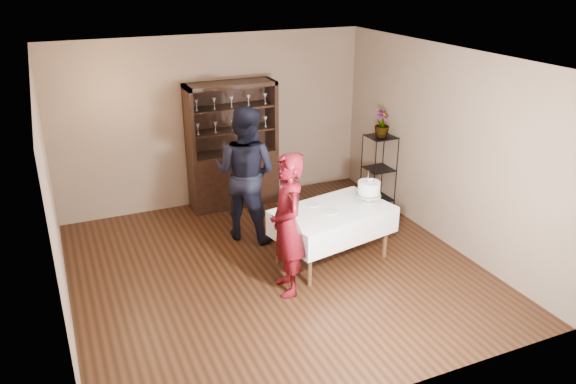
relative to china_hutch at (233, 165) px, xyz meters
name	(u,v)px	position (x,y,z in m)	size (l,w,h in m)	color
floor	(275,269)	(-0.20, -2.25, -0.66)	(5.00, 5.00, 0.00)	black
ceiling	(273,58)	(-0.20, -2.25, 2.04)	(5.00, 5.00, 0.00)	white
back_wall	(214,121)	(-0.20, 0.25, 0.69)	(5.00, 0.02, 2.70)	brown
wall_left	(52,205)	(-2.70, -2.25, 0.69)	(0.02, 5.00, 2.70)	brown
wall_right	(443,146)	(2.30, -2.25, 0.69)	(0.02, 5.00, 2.70)	brown
china_hutch	(233,165)	(0.00, 0.00, 0.00)	(1.40, 0.48, 2.00)	black
plant_etagere	(379,169)	(2.08, -1.05, -0.01)	(0.42, 0.42, 1.20)	black
cake_table	(333,221)	(0.59, -2.32, -0.10)	(1.64, 1.19, 0.74)	white
woman	(288,225)	(-0.25, -2.77, 0.21)	(0.64, 0.42, 1.74)	#39050D
man	(245,173)	(-0.20, -1.19, 0.30)	(0.94, 0.73, 1.93)	black
cake	(369,189)	(1.12, -2.30, 0.26)	(0.34, 0.34, 0.45)	silver
plate_near	(330,212)	(0.51, -2.39, 0.08)	(0.20, 0.20, 0.01)	silver
plate_far	(313,205)	(0.41, -2.11, 0.08)	(0.17, 0.17, 0.01)	silver
potted_plant	(382,124)	(2.08, -1.06, 0.73)	(0.23, 0.23, 0.41)	#4B6C33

